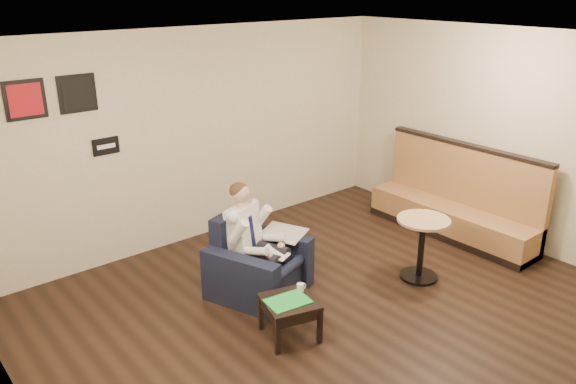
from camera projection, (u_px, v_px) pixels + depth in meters
ground at (363, 327)px, 5.73m from camera, size 6.00×6.00×0.00m
wall_back at (201, 136)px, 7.39m from camera, size 6.00×0.02×2.80m
wall_left at (37, 315)px, 3.44m from camera, size 0.02×6.00×2.80m
wall_right at (533, 144)px, 7.02m from camera, size 0.02×6.00×2.80m
ceiling at (379, 46)px, 4.74m from camera, size 6.00×6.00×0.02m
seating_sign at (106, 146)px, 6.57m from camera, size 0.32×0.02×0.20m
art_print_left at (25, 100)px, 5.86m from camera, size 0.42×0.03×0.42m
art_print_right at (77, 94)px, 6.19m from camera, size 0.42×0.03×0.42m
armchair at (259, 256)px, 6.23m from camera, size 1.18×1.18×0.89m
seated_man at (267, 245)px, 6.12m from camera, size 0.85×1.02×1.22m
lap_papers at (275, 253)px, 6.10m from camera, size 0.31×0.35×0.01m
newspaper at (283, 233)px, 6.43m from camera, size 0.55×0.60×0.01m
side_table at (290, 318)px, 5.53m from camera, size 0.62×0.62×0.41m
green_folder at (288, 301)px, 5.43m from camera, size 0.45×0.35×0.01m
coffee_mug at (300, 288)px, 5.59m from camera, size 0.09×0.09×0.09m
smartphone at (288, 292)px, 5.59m from camera, size 0.14×0.11×0.01m
banquette at (454, 192)px, 7.63m from camera, size 0.58×2.43×1.24m
cafe_table at (421, 249)px, 6.57m from camera, size 0.77×0.77×0.76m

